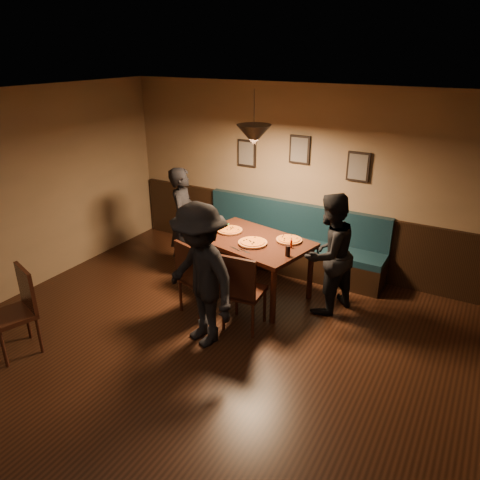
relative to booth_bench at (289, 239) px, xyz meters
The scene contains 24 objects.
floor 3.24m from the booth_bench, 90.00° to the right, with size 7.00×7.00×0.00m, color black.
ceiling 3.94m from the booth_bench, 90.00° to the right, with size 7.00×7.00×0.00m, color silver.
wall_back 0.95m from the booth_bench, 90.00° to the left, with size 6.00×6.00×0.00m, color #8C704F.
wainscot 0.27m from the booth_bench, 90.00° to the left, with size 5.88×0.06×1.00m, color black.
booth_bench is the anchor object (origin of this frame).
picture_left 1.52m from the booth_bench, 163.30° to the left, with size 0.32×0.04×0.42m, color black.
picture_center 1.38m from the booth_bench, 90.00° to the left, with size 0.32×0.04×0.42m, color black.
picture_right 1.52m from the booth_bench, 16.70° to the left, with size 0.32×0.04×0.42m, color black.
pendant_lamp 2.01m from the booth_bench, 96.78° to the right, with size 0.44×0.44×0.25m, color black.
dining_table 0.99m from the booth_bench, 96.78° to the right, with size 1.55×1.00×0.83m, color black.
chair_near_left 1.81m from the booth_bench, 104.93° to the right, with size 0.45×0.45×1.03m, color black, non-canonical shape.
chair_near_right 1.78m from the booth_bench, 83.62° to the right, with size 0.46×0.46×1.03m, color black, non-canonical shape.
diner_left 1.64m from the booth_bench, 147.39° to the right, with size 0.60×0.40×1.66m, color black.
diner_right 1.33m from the booth_bench, 43.21° to the right, with size 0.79×0.62×1.62m, color black.
diner_front 2.32m from the booth_bench, 92.19° to the right, with size 1.12×0.65×1.74m, color black.
pizza_a 1.09m from the booth_bench, 121.08° to the right, with size 0.36×0.36×0.04m, color orange.
pizza_b 1.18m from the booth_bench, 91.91° to the right, with size 0.39×0.39×0.04m, color orange.
pizza_c 0.93m from the booth_bench, 66.47° to the right, with size 0.35×0.35×0.04m, color orange.
soda_glass 1.39m from the booth_bench, 67.11° to the right, with size 0.06×0.06×0.14m, color black.
tabasco_bottle 1.15m from the booth_bench, 65.01° to the right, with size 0.03×0.03×0.13m, color #A61D05.
napkin_a 1.09m from the booth_bench, 136.11° to the right, with size 0.15×0.15×0.01m, color #207A35.
napkin_b 1.43m from the booth_bench, 119.43° to the right, with size 0.16×0.16×0.01m, color #1D6C27.
cutlery_set 1.42m from the booth_bench, 94.28° to the right, with size 0.02×0.18×0.00m, color silver.
cafe_chair_far 3.97m from the booth_bench, 117.19° to the right, with size 0.45×0.45×1.02m, color black, non-canonical shape.
Camera 1 is at (2.58, -2.86, 3.27)m, focal length 34.11 mm.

